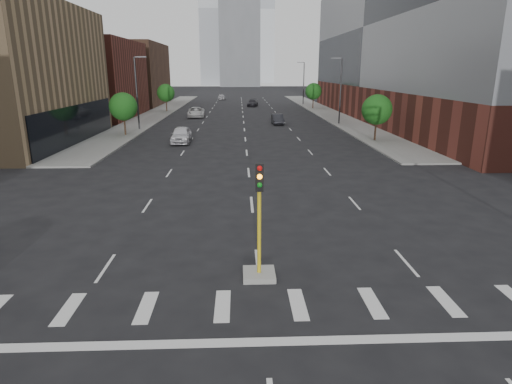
{
  "coord_description": "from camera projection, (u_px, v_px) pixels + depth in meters",
  "views": [
    {
      "loc": [
        -0.69,
        -5.55,
        7.5
      ],
      "look_at": [
        -0.0,
        11.87,
        2.5
      ],
      "focal_mm": 30.0,
      "sensor_mm": 36.0,
      "label": 1
    }
  ],
  "objects": [
    {
      "name": "sidewalk_left_far",
      "position": [
        160.0,
        112.0,
        77.9
      ],
      "size": [
        5.0,
        92.0,
        0.15
      ],
      "primitive_type": "cube",
      "color": "gray",
      "rests_on": "ground"
    },
    {
      "name": "sidewalk_right_far",
      "position": [
        324.0,
        111.0,
        79.05
      ],
      "size": [
        5.0,
        92.0,
        0.15
      ],
      "primitive_type": "cube",
      "color": "gray",
      "rests_on": "ground"
    },
    {
      "name": "building_left_far_a",
      "position": [
        70.0,
        79.0,
        68.11
      ],
      "size": [
        20.0,
        22.0,
        12.0
      ],
      "primitive_type": "cube",
      "color": "brown",
      "rests_on": "ground"
    },
    {
      "name": "building_left_far_b",
      "position": [
        115.0,
        74.0,
        92.94
      ],
      "size": [
        20.0,
        24.0,
        13.0
      ],
      "primitive_type": "cube",
      "color": "brown",
      "rests_on": "ground"
    },
    {
      "name": "building_right_main",
      "position": [
        442.0,
        45.0,
        63.14
      ],
      "size": [
        24.0,
        70.0,
        22.0
      ],
      "color": "brown",
      "rests_on": "ground"
    },
    {
      "name": "tower_left",
      "position": [
        223.0,
        11.0,
        208.76
      ],
      "size": [
        22.0,
        22.0,
        70.0
      ],
      "primitive_type": "cube",
      "color": "#B2B7BC",
      "rests_on": "ground"
    },
    {
      "name": "tower_right",
      "position": [
        256.0,
        11.0,
        246.49
      ],
      "size": [
        20.0,
        20.0,
        80.0
      ],
      "primitive_type": "cube",
      "color": "#B2B7BC",
      "rests_on": "ground"
    },
    {
      "name": "tower_mid",
      "position": [
        240.0,
        36.0,
        193.44
      ],
      "size": [
        18.0,
        18.0,
        44.0
      ],
      "primitive_type": "cube",
      "color": "slate",
      "rests_on": "ground"
    },
    {
      "name": "median_traffic_signal",
      "position": [
        259.0,
        253.0,
        15.77
      ],
      "size": [
        1.2,
        1.2,
        4.4
      ],
      "color": "#999993",
      "rests_on": "ground"
    },
    {
      "name": "streetlight_right_a",
      "position": [
        340.0,
        88.0,
        59.38
      ],
      "size": [
        1.6,
        0.22,
        9.07
      ],
      "color": "#2D2D30",
      "rests_on": "ground"
    },
    {
      "name": "streetlight_right_b",
      "position": [
        303.0,
        81.0,
        92.99
      ],
      "size": [
        1.6,
        0.22,
        9.07
      ],
      "color": "#2D2D30",
      "rests_on": "ground"
    },
    {
      "name": "streetlight_left",
      "position": [
        137.0,
        90.0,
        53.55
      ],
      "size": [
        1.6,
        0.22,
        9.07
      ],
      "color": "#2D2D30",
      "rests_on": "ground"
    },
    {
      "name": "tree_left_near",
      "position": [
        123.0,
        107.0,
        49.17
      ],
      "size": [
        3.2,
        3.2,
        4.85
      ],
      "color": "#382619",
      "rests_on": "ground"
    },
    {
      "name": "tree_left_far",
      "position": [
        166.0,
        93.0,
        77.99
      ],
      "size": [
        3.2,
        3.2,
        4.85
      ],
      "color": "#382619",
      "rests_on": "ground"
    },
    {
      "name": "tree_right_near",
      "position": [
        377.0,
        110.0,
        45.44
      ],
      "size": [
        3.2,
        3.2,
        4.85
      ],
      "color": "#382619",
      "rests_on": "ground"
    },
    {
      "name": "tree_right_far",
      "position": [
        313.0,
        91.0,
        83.85
      ],
      "size": [
        3.2,
        3.2,
        4.85
      ],
      "color": "#382619",
      "rests_on": "ground"
    },
    {
      "name": "car_near_left",
      "position": [
        181.0,
        135.0,
        45.28
      ],
      "size": [
        2.12,
        5.05,
        1.71
      ],
      "primitive_type": "imported",
      "rotation": [
        0.0,
        0.0,
        0.02
      ],
      "color": "silver",
      "rests_on": "ground"
    },
    {
      "name": "car_mid_right",
      "position": [
        277.0,
        119.0,
        60.79
      ],
      "size": [
        1.63,
        4.31,
        1.41
      ],
      "primitive_type": "imported",
      "rotation": [
        0.0,
        0.0,
        0.03
      ],
      "color": "#222328",
      "rests_on": "ground"
    },
    {
      "name": "car_far_left",
      "position": [
        196.0,
        112.0,
        69.7
      ],
      "size": [
        2.98,
        5.92,
        1.61
      ],
      "primitive_type": "imported",
      "rotation": [
        0.0,
        0.0,
        0.05
      ],
      "color": "#BBBBBB",
      "rests_on": "ground"
    },
    {
      "name": "car_deep_right",
      "position": [
        253.0,
        103.0,
        90.24
      ],
      "size": [
        2.65,
        5.04,
        1.39
      ],
      "primitive_type": "imported",
      "rotation": [
        0.0,
        0.0,
        -0.15
      ],
      "color": "black",
      "rests_on": "ground"
    },
    {
      "name": "car_distant",
      "position": [
        222.0,
        97.0,
        110.12
      ],
      "size": [
        2.01,
        4.44,
        1.48
      ],
      "primitive_type": "imported",
      "rotation": [
        0.0,
        0.0,
        0.06
      ],
      "color": "#ADACB1",
      "rests_on": "ground"
    }
  ]
}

